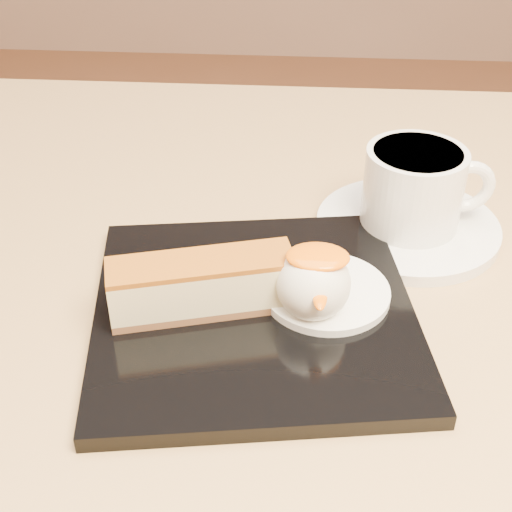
# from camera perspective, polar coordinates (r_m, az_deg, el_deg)

# --- Properties ---
(table) EXTENTS (0.80, 0.80, 0.72)m
(table) POSITION_cam_1_polar(r_m,az_deg,el_deg) (0.63, 2.12, -14.39)
(table) COLOR black
(table) RESTS_ON ground
(dessert_plate) EXTENTS (0.25, 0.25, 0.01)m
(dessert_plate) POSITION_cam_1_polar(r_m,az_deg,el_deg) (0.50, -0.16, -4.51)
(dessert_plate) COLOR black
(dessert_plate) RESTS_ON table
(cheesecake) EXTENTS (0.13, 0.06, 0.04)m
(cheesecake) POSITION_cam_1_polar(r_m,az_deg,el_deg) (0.48, -4.36, -2.31)
(cheesecake) COLOR brown
(cheesecake) RESTS_ON dessert_plate
(cream_smear) EXTENTS (0.09, 0.09, 0.01)m
(cream_smear) POSITION_cam_1_polar(r_m,az_deg,el_deg) (0.51, 5.63, -2.87)
(cream_smear) COLOR white
(cream_smear) RESTS_ON dessert_plate
(ice_cream_scoop) EXTENTS (0.05, 0.05, 0.05)m
(ice_cream_scoop) POSITION_cam_1_polar(r_m,az_deg,el_deg) (0.48, 4.60, -2.23)
(ice_cream_scoop) COLOR white
(ice_cream_scoop) RESTS_ON cream_smear
(mango_sauce) EXTENTS (0.04, 0.03, 0.01)m
(mango_sauce) POSITION_cam_1_polar(r_m,az_deg,el_deg) (0.47, 4.97, -0.06)
(mango_sauce) COLOR orange
(mango_sauce) RESTS_ON ice_cream_scoop
(mint_sprig) EXTENTS (0.03, 0.02, 0.00)m
(mint_sprig) POSITION_cam_1_polar(r_m,az_deg,el_deg) (0.52, 2.41, -0.72)
(mint_sprig) COLOR #2F8F41
(mint_sprig) RESTS_ON cream_smear
(saucer) EXTENTS (0.15, 0.15, 0.01)m
(saucer) POSITION_cam_1_polar(r_m,az_deg,el_deg) (0.60, 12.01, 2.27)
(saucer) COLOR white
(saucer) RESTS_ON table
(coffee_cup) EXTENTS (0.11, 0.08, 0.06)m
(coffee_cup) POSITION_cam_1_polar(r_m,az_deg,el_deg) (0.58, 12.66, 5.45)
(coffee_cup) COLOR white
(coffee_cup) RESTS_ON saucer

